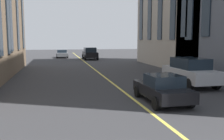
# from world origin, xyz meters

# --- Properties ---
(lane_centre_line) EXTENTS (80.00, 0.16, 0.01)m
(lane_centre_line) POSITION_xyz_m (20.00, 0.00, 0.00)
(lane_centre_line) COLOR #D8C64C
(lane_centre_line) RESTS_ON ground_plane
(car_black_mid) EXTENTS (4.70, 2.14, 1.88)m
(car_black_mid) POSITION_xyz_m (38.59, -1.32, 0.97)
(car_black_mid) COLOR black
(car_black_mid) RESTS_ON ground_plane
(car_grey_parked_a) EXTENTS (4.40, 1.95, 1.37)m
(car_grey_parked_a) POSITION_xyz_m (43.47, 2.90, 0.70)
(car_grey_parked_a) COLOR slate
(car_grey_parked_a) RESTS_ON ground_plane
(car_black_near) EXTENTS (3.90, 1.89, 1.40)m
(car_black_near) POSITION_xyz_m (10.91, -1.21, 0.70)
(car_black_near) COLOR black
(car_black_near) RESTS_ON ground_plane
(car_silver_oncoming) EXTENTS (4.70, 2.14, 1.88)m
(car_silver_oncoming) POSITION_xyz_m (14.72, -4.90, 0.97)
(car_silver_oncoming) COLOR #B7BABF
(car_silver_oncoming) RESTS_ON ground_plane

